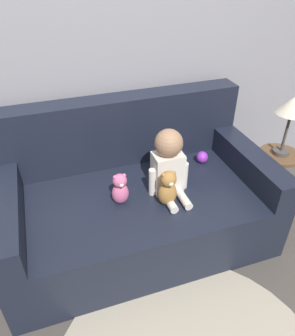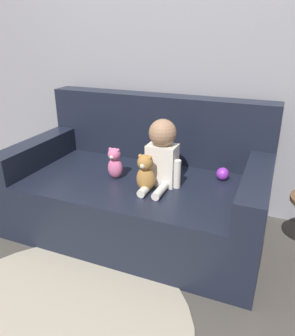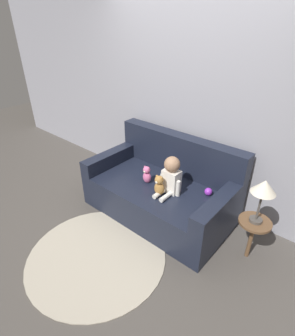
# 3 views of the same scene
# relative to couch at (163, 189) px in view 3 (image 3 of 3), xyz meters

# --- Properties ---
(ground_plane) EXTENTS (12.00, 12.00, 0.00)m
(ground_plane) POSITION_rel_couch_xyz_m (0.00, -0.07, -0.31)
(ground_plane) COLOR #4C4742
(wall_back) EXTENTS (8.00, 0.05, 2.60)m
(wall_back) POSITION_rel_couch_xyz_m (0.00, 0.51, 0.99)
(wall_back) COLOR #93939E
(wall_back) RESTS_ON ground_plane
(couch) EXTENTS (1.74, 0.98, 0.92)m
(couch) POSITION_rel_couch_xyz_m (0.00, 0.00, 0.00)
(couch) COLOR black
(couch) RESTS_ON ground_plane
(person_baby) EXTENTS (0.27, 0.33, 0.43)m
(person_baby) POSITION_rel_couch_xyz_m (0.19, -0.11, 0.32)
(person_baby) COLOR white
(person_baby) RESTS_ON couch
(teddy_bear_brown) EXTENTS (0.12, 0.11, 0.25)m
(teddy_bear_brown) POSITION_rel_couch_xyz_m (0.14, -0.25, 0.24)
(teddy_bear_brown) COLOR #AD7A3D
(teddy_bear_brown) RESTS_ON couch
(plush_toy_side) EXTENTS (0.11, 0.10, 0.22)m
(plush_toy_side) POSITION_rel_couch_xyz_m (-0.13, -0.14, 0.22)
(plush_toy_side) COLOR #DB6699
(plush_toy_side) RESTS_ON couch
(toy_ball) EXTENTS (0.09, 0.09, 0.09)m
(toy_ball) POSITION_rel_couch_xyz_m (0.55, 0.11, 0.16)
(toy_ball) COLOR purple
(toy_ball) RESTS_ON couch
(floor_rug) EXTENTS (1.41, 1.41, 0.01)m
(floor_rug) POSITION_rel_couch_xyz_m (-0.03, -1.05, -0.30)
(floor_rug) COLOR #B2A893
(floor_rug) RESTS_ON ground_plane
(side_table) EXTENTS (0.31, 0.31, 0.92)m
(side_table) POSITION_rel_couch_xyz_m (1.13, -0.03, 0.38)
(side_table) COLOR brown
(side_table) RESTS_ON ground_plane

